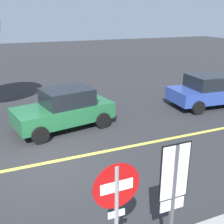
{
  "coord_description": "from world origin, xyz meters",
  "views": [
    {
      "loc": [
        -1.24,
        -7.8,
        4.37
      ],
      "look_at": [
        2.35,
        0.63,
        1.13
      ],
      "focal_mm": 44.62,
      "sensor_mm": 36.0,
      "label": 1
    }
  ],
  "objects": [
    {
      "name": "lane_marking_centre",
      "position": [
        3.0,
        0.0,
        0.01
      ],
      "size": [
        28.0,
        0.16,
        0.01
      ],
      "primitive_type": "cube",
      "color": "#E0D14C"
    },
    {
      "name": "speed_limit_sign",
      "position": [
        1.16,
        -4.68,
        1.76
      ],
      "size": [
        0.54,
        0.06,
        2.52
      ],
      "color": "#4C4C51",
      "rests_on": "ground_plane"
    },
    {
      "name": "ground_plane",
      "position": [
        0.0,
        0.0,
        0.0
      ],
      "size": [
        80.0,
        80.0,
        0.0
      ],
      "primitive_type": "plane",
      "color": "#2D2D30"
    },
    {
      "name": "stop_sign",
      "position": [
        0.2,
        -4.58,
        1.6
      ],
      "size": [
        0.76,
        0.07,
        2.34
      ],
      "color": "gray",
      "rests_on": "ground_plane"
    },
    {
      "name": "car_blue_far_lane",
      "position": [
        8.6,
        2.58,
        0.79
      ],
      "size": [
        4.48,
        2.34,
        1.57
      ],
      "color": "#2D479E",
      "rests_on": "ground_plane"
    },
    {
      "name": "car_green_approaching",
      "position": [
        1.12,
        2.59,
        0.8
      ],
      "size": [
        4.1,
        2.52,
        1.61
      ],
      "color": "#236B3D",
      "rests_on": "ground_plane"
    }
  ]
}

